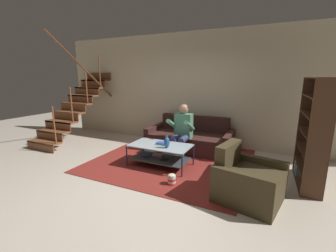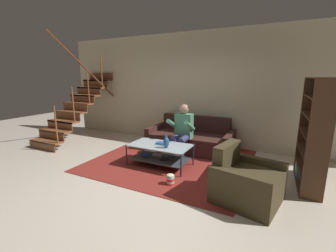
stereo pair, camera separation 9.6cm
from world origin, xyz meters
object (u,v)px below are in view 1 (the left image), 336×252
Objects in this scene: person_seated_center at (182,129)px; coffee_table at (160,152)px; bookshelf at (315,138)px; popcorn_tub at (172,179)px; vase at (167,142)px; armchair at (247,181)px; book_stack at (162,143)px; couch at (190,139)px.

person_seated_center is 0.80m from coffee_table.
popcorn_tub is at bearing -153.05° from bookshelf.
bookshelf reaches higher than vase.
book_stack is at bearing 159.49° from armchair.
armchair is at bearing 3.10° from popcorn_tub.
vase reaches higher than popcorn_tub.
popcorn_tub is (0.36, -1.91, -0.17)m from couch.
person_seated_center reaches higher than armchair.
couch is at bearing 82.02° from book_stack.
armchair is (-0.90, -1.00, -0.52)m from bookshelf.
couch reaches higher than book_stack.
armchair is at bearing -17.00° from vase.
person_seated_center is 2.48m from bookshelf.
coffee_table is at bearing -117.45° from book_stack.
person_seated_center is at bearing -90.00° from couch.
bookshelf is 2.45m from popcorn_tub.
person_seated_center reaches higher than couch.
coffee_table is 5.39× the size of book_stack.
book_stack is 1.20× the size of popcorn_tub.
book_stack is at bearing -172.28° from bookshelf.
armchair reaches higher than vase.
armchair is 5.34× the size of popcorn_tub.
coffee_table is at bearing 130.45° from popcorn_tub.
person_seated_center is at bearing 173.49° from bookshelf.
book_stack is (0.03, 0.05, 0.17)m from coffee_table.
couch is 8.96× the size of book_stack.
vase is (0.01, -0.81, -0.09)m from person_seated_center.
coffee_table is 0.88m from popcorn_tub.
vase reaches higher than book_stack.
person_seated_center is 1.50m from popcorn_tub.
person_seated_center is 0.68m from book_stack.
bookshelf is at bearing 26.95° from popcorn_tub.
couch is 1.66× the size of coffee_table.
vase is at bearing -88.96° from person_seated_center.
book_stack is 1.85m from armchair.
vase reaches higher than coffee_table.
book_stack is (-0.17, -0.64, -0.18)m from person_seated_center.
coffee_table is 0.18m from book_stack.
coffee_table is at bearing 150.31° from vase.
book_stack is 2.67m from bookshelf.
armchair is at bearing -39.47° from person_seated_center.
vase is (0.01, -1.37, 0.29)m from couch.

